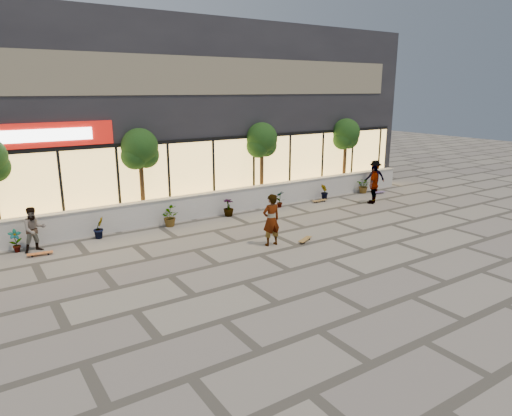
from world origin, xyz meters
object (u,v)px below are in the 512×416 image
tree_midwest (140,151)px  skater_left (34,229)px  skateboard_left (40,253)px  tree_east (346,136)px  skateboard_center (305,239)px  skateboard_right_far (378,192)px  skater_right_near (374,185)px  skateboard_right_near (320,200)px  skater_right_far (375,176)px  skater_center (271,220)px  tree_mideast (262,142)px

tree_midwest → skater_left: tree_midwest is taller
skateboard_left → tree_east: bearing=13.6°
skateboard_center → skateboard_right_far: size_ratio=0.98×
skater_right_near → skateboard_right_near: skater_right_near is taller
skater_right_far → tree_midwest: bearing=15.9°
tree_midwest → tree_east: 11.50m
tree_east → skateboard_left: 16.28m
tree_east → skater_center: tree_east is taller
tree_midwest → skater_right_far: (12.43, -1.40, -2.11)m
skater_left → tree_east: bearing=-3.3°
tree_mideast → skateboard_left: 10.98m
skater_right_near → skateboard_right_near: 2.72m
skater_left → skateboard_right_near: 12.89m
tree_mideast → skater_right_far: size_ratio=2.25×
skater_right_far → skateboard_right_far: 0.88m
tree_east → skater_right_far: bearing=-56.4°
skater_right_far → skater_center: bearing=45.0°
skater_right_far → skateboard_center: (-8.41, -4.41, -0.79)m
tree_east → tree_midwest: bearing=180.0°
tree_east → skater_left: bearing=-174.6°
tree_east → skater_right_far: size_ratio=2.25×
skateboard_center → skateboard_left: same height
tree_midwest → skateboard_center: tree_midwest is taller
skater_left → skateboard_right_far: 16.79m
skater_center → skater_right_near: size_ratio=1.01×
skater_left → skateboard_right_far: (16.77, -0.27, -0.71)m
skater_right_far → skater_right_near: bearing=63.6°
skater_center → skateboard_right_near: size_ratio=2.22×
tree_east → skater_left: 16.13m
skateboard_center → skater_right_near: bearing=-4.3°
tree_mideast → skater_right_far: 6.91m
skater_right_far → skateboard_right_near: (-3.97, -0.10, -0.79)m
tree_east → skater_left: (-15.91, -1.52, -2.20)m
tree_mideast → skateboard_center: size_ratio=4.80×
skateboard_center → skater_right_far: bearing=0.6°
tree_midwest → skateboard_right_near: (8.46, -1.50, -2.90)m
skateboard_left → skater_center: bearing=-19.3°
skater_left → skateboard_right_far: size_ratio=1.89×
skateboard_right_far → skateboard_left: bearing=-172.9°
skater_center → skater_right_near: bearing=-161.1°
skater_right_near → tree_mideast: bearing=-61.7°
skateboard_center → skateboard_left: bearing=128.9°
tree_mideast → skater_left: tree_mideast is taller
skater_right_far → skateboard_left: skater_right_far is taller
tree_east → skater_right_near: size_ratio=2.09×
skater_left → skater_right_far: bearing=-8.3°
skater_center → tree_midwest: bearing=-61.2°
skater_right_near → skateboard_left: size_ratio=2.27×
skater_center → skater_right_near: (7.76, 2.36, -0.00)m
tree_east → skateboard_right_far: tree_east is taller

